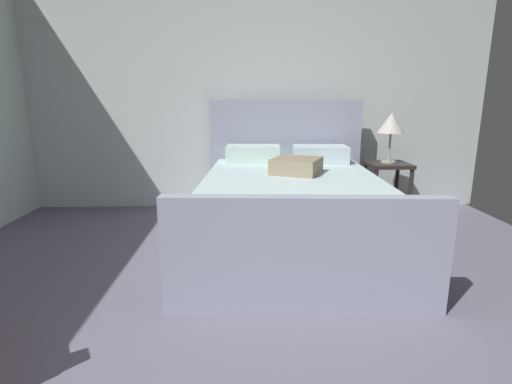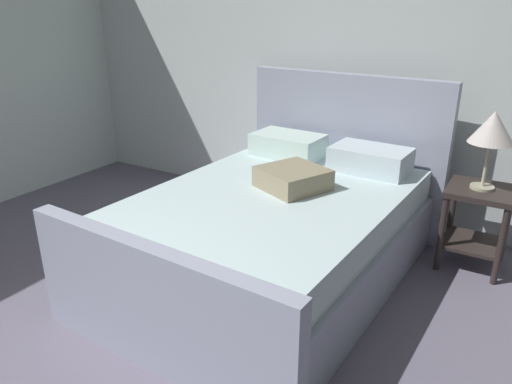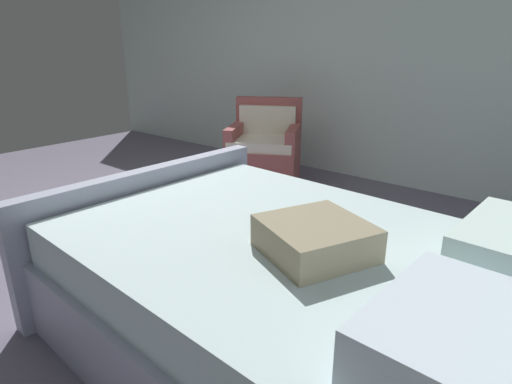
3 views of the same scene
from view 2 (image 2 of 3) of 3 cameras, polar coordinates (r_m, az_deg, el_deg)
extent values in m
cube|color=silver|center=(4.37, 8.16, 15.48)|extent=(5.39, 0.12, 2.72)
cube|color=#9EA4BB|center=(3.38, 1.97, -6.82)|extent=(1.68, 2.23, 0.40)
cube|color=#9EA4BB|center=(4.15, 10.36, 4.82)|extent=(1.70, 0.18, 1.28)
cube|color=#9EA4BB|center=(2.54, -11.97, -13.49)|extent=(1.70, 0.18, 0.72)
cube|color=silver|center=(3.24, 2.04, -1.99)|extent=(1.60, 2.17, 0.22)
cube|color=silver|center=(3.99, 3.80, 5.58)|extent=(0.58, 0.39, 0.18)
cube|color=silver|center=(3.71, 13.36, 3.77)|extent=(0.58, 0.39, 0.18)
cube|color=gray|center=(3.28, 4.36, 1.63)|extent=(0.53, 0.53, 0.14)
cube|color=#312824|center=(3.69, 25.09, 0.09)|extent=(0.44, 0.44, 0.04)
cube|color=#312824|center=(3.84, 24.16, -5.47)|extent=(0.40, 0.40, 0.02)
cylinder|color=#312824|center=(3.65, 21.04, -4.67)|extent=(0.04, 0.04, 0.56)
cylinder|color=#312824|center=(3.62, 26.92, -5.84)|extent=(0.04, 0.04, 0.56)
cylinder|color=#312824|center=(4.00, 22.10, -2.56)|extent=(0.04, 0.04, 0.56)
cylinder|color=#312824|center=(3.97, 27.46, -3.61)|extent=(0.04, 0.04, 0.56)
cylinder|color=#B7B293|center=(3.68, 25.16, 0.53)|extent=(0.16, 0.16, 0.02)
cylinder|color=#B7B293|center=(3.64, 25.56, 2.92)|extent=(0.02, 0.02, 0.31)
cone|color=beige|center=(3.57, 26.22, 6.88)|extent=(0.29, 0.29, 0.22)
camera|label=1|loc=(2.02, -73.37, -10.35)|focal=26.89mm
camera|label=3|loc=(3.60, 31.81, 12.76)|focal=29.70mm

